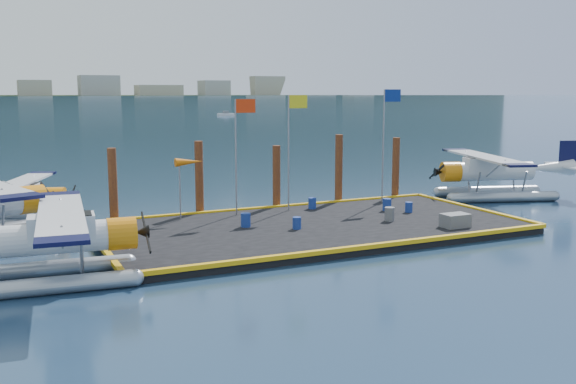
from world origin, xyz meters
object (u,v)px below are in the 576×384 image
at_px(drum_0, 246,220).
at_px(drum_1, 390,214).
at_px(flagpole_yellow, 292,134).
at_px(piling_4, 396,170).
at_px(windsock, 189,163).
at_px(piling_1, 199,180).
at_px(seaplane_d, 490,174).
at_px(flagpole_red, 239,138).
at_px(drum_4, 387,205).
at_px(piling_2, 277,179).
at_px(piling_0, 113,188).
at_px(drum_2, 409,207).
at_px(drum_3, 297,223).
at_px(piling_3, 339,171).
at_px(flagpole_blue, 387,128).
at_px(seaplane_a, 50,243).
at_px(seaplane_c, 13,201).
at_px(drum_5, 312,203).
at_px(crate, 455,220).

relative_size(drum_0, drum_1, 0.95).
relative_size(flagpole_yellow, piling_4, 1.55).
bearing_deg(windsock, piling_1, 57.34).
relative_size(seaplane_d, flagpole_red, 1.72).
bearing_deg(drum_4, drum_1, -121.04).
height_order(drum_4, piling_2, piling_2).
bearing_deg(piling_0, piling_4, 0.00).
bearing_deg(drum_2, drum_1, -146.06).
relative_size(piling_0, piling_4, 1.00).
bearing_deg(piling_1, piling_0, 180.00).
relative_size(drum_1, drum_2, 1.25).
xyz_separation_m(windsock, piling_4, (13.53, 1.60, -1.23)).
bearing_deg(drum_3, seaplane_d, 16.07).
height_order(drum_1, drum_2, drum_1).
bearing_deg(piling_3, drum_1, -95.81).
relative_size(drum_0, drum_3, 1.16).
xyz_separation_m(piling_0, piling_3, (13.00, 0.00, 0.15)).
xyz_separation_m(flagpole_blue, piling_4, (1.80, 1.60, -2.69)).
xyz_separation_m(drum_0, flagpole_yellow, (3.85, 2.99, 3.78)).
xyz_separation_m(drum_4, piling_4, (3.20, 3.92, 1.27)).
bearing_deg(drum_0, seaplane_a, -153.44).
xyz_separation_m(flagpole_yellow, piling_1, (-4.70, 1.60, -2.41)).
bearing_deg(piling_2, drum_1, -62.00).
xyz_separation_m(seaplane_d, flagpole_blue, (-7.91, -0.08, 3.08)).
height_order(drum_0, flagpole_red, flagpole_red).
bearing_deg(piling_2, drum_2, -40.68).
relative_size(drum_3, piling_2, 0.15).
distance_m(drum_4, windsock, 10.87).
distance_m(seaplane_c, piling_0, 5.19).
bearing_deg(seaplane_c, drum_1, 84.04).
bearing_deg(flagpole_red, drum_1, -37.46).
relative_size(flagpole_yellow, piling_2, 1.63).
bearing_deg(flagpole_blue, seaplane_c, 168.81).
distance_m(drum_5, flagpole_yellow, 3.99).
height_order(seaplane_a, piling_3, piling_3).
xyz_separation_m(drum_4, crate, (0.58, -4.93, -0.01)).
xyz_separation_m(drum_2, crate, (-0.22, -4.04, 0.05)).
relative_size(crate, flagpole_red, 0.21).
bearing_deg(drum_1, drum_3, 177.06).
relative_size(windsock, piling_2, 0.82).
bearing_deg(drum_0, seaplane_c, 145.22).
distance_m(seaplane_d, piling_3, 10.23).
relative_size(drum_3, drum_4, 0.86).
relative_size(drum_4, crate, 0.51).
distance_m(drum_4, piling_3, 4.24).
distance_m(piling_0, piling_4, 17.00).
distance_m(flagpole_red, piling_4, 11.17).
xyz_separation_m(drum_2, flagpole_yellow, (-5.39, 3.21, 3.84)).
height_order(drum_5, piling_4, piling_4).
height_order(flagpole_red, piling_3, flagpole_red).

